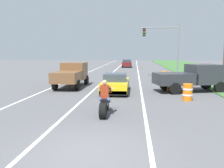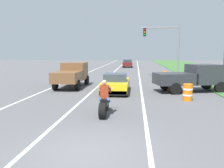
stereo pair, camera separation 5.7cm
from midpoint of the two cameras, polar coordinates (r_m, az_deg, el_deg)
ground_plane at (r=7.03m, az=-5.88°, el=-16.21°), size 160.00×160.00×0.00m
lane_stripe_left_solid at (r=27.29m, az=-8.51°, el=1.65°), size 0.14×120.00×0.01m
lane_stripe_right_solid at (r=26.45m, az=6.79°, el=1.49°), size 0.14×120.00×0.01m
lane_stripe_centre_dashed at (r=26.63m, az=-0.98°, el=1.58°), size 0.14×120.00×0.01m
motorcycle_with_rider at (r=10.68m, az=-1.70°, el=-4.48°), size 0.70×2.21×1.62m
sports_car_yellow at (r=16.75m, az=1.02°, el=0.11°), size 1.84×4.30×1.37m
pickup_truck_left_lane_brown at (r=19.52m, az=-9.68°, el=2.49°), size 2.02×4.80×1.98m
pickup_truck_right_shoulder_dark_grey at (r=17.90m, az=18.90°, el=1.72°), size 5.14×3.14×1.98m
traffic_light_mast_near at (r=27.41m, az=13.31°, el=9.87°), size 4.30×0.34×6.00m
construction_barrel_nearest at (r=14.58m, az=18.08°, el=-1.92°), size 0.58×0.58×1.00m
construction_barrel_mid at (r=17.98m, az=14.33°, el=-0.01°), size 0.58×0.58×1.00m
construction_barrel_far at (r=23.70m, az=12.77°, el=1.85°), size 0.58×0.58×1.00m
distant_car_far_ahead at (r=45.29m, az=3.85°, el=5.07°), size 1.80×4.00×1.50m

